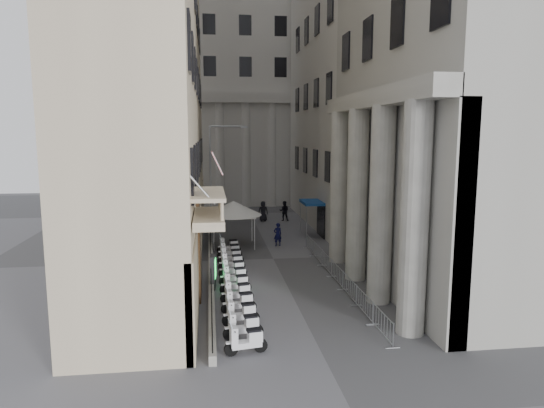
{
  "coord_description": "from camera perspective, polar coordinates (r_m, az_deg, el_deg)",
  "views": [
    {
      "loc": [
        -4.3,
        -13.14,
        8.67
      ],
      "look_at": [
        -0.67,
        14.77,
        4.5
      ],
      "focal_mm": 32.0,
      "sensor_mm": 36.0,
      "label": 1
    }
  ],
  "objects": [
    {
      "name": "pedestrian_c",
      "position": [
        47.65,
        -1.05,
        -0.85
      ],
      "size": [
        0.98,
        0.64,
        1.99
      ],
      "primitive_type": "imported",
      "rotation": [
        0.0,
        0.0,
        3.14
      ],
      "color": "black",
      "rests_on": "ground"
    },
    {
      "name": "street_lamp",
      "position": [
        36.46,
        -6.64,
        3.43
      ],
      "size": [
        2.94,
        0.86,
        9.17
      ],
      "rotation": [
        0.0,
        0.0,
        0.23
      ],
      "color": "#979AA0",
      "rests_on": "ground"
    },
    {
      "name": "barrier_0",
      "position": [
        22.04,
        12.85,
        -14.96
      ],
      "size": [
        0.6,
        2.4,
        1.1
      ],
      "primitive_type": null,
      "color": "#9A9DA1",
      "rests_on": "ground"
    },
    {
      "name": "barrier_4",
      "position": [
        31.05,
        6.43,
        -7.84
      ],
      "size": [
        0.6,
        2.4,
        1.1
      ],
      "primitive_type": null,
      "color": "#9A9DA1",
      "rests_on": "ground"
    },
    {
      "name": "barrier_6",
      "position": [
        35.75,
        4.51,
        -5.64
      ],
      "size": [
        0.6,
        2.4,
        1.1
      ],
      "primitive_type": null,
      "color": "#9A9DA1",
      "rests_on": "ground"
    },
    {
      "name": "scooter_1",
      "position": [
        21.38,
        -3.34,
        -15.51
      ],
      "size": [
        1.47,
        0.78,
        1.5
      ],
      "primitive_type": null,
      "rotation": [
        0.0,
        0.0,
        1.73
      ],
      "color": "silver",
      "rests_on": "ground"
    },
    {
      "name": "scooter_7",
      "position": [
        29.64,
        -4.58,
        -8.61
      ],
      "size": [
        1.47,
        0.78,
        1.5
      ],
      "primitive_type": null,
      "rotation": [
        0.0,
        0.0,
        1.73
      ],
      "color": "silver",
      "rests_on": "ground"
    },
    {
      "name": "scooter_4",
      "position": [
        25.46,
        -4.07,
        -11.5
      ],
      "size": [
        1.47,
        0.78,
        1.5
      ],
      "primitive_type": null,
      "rotation": [
        0.0,
        0.0,
        1.73
      ],
      "color": "silver",
      "rests_on": "ground"
    },
    {
      "name": "scooter_11",
      "position": [
        35.3,
        -5.06,
        -5.82
      ],
      "size": [
        1.47,
        0.78,
        1.5
      ],
      "primitive_type": null,
      "rotation": [
        0.0,
        0.0,
        1.73
      ],
      "color": "silver",
      "rests_on": "ground"
    },
    {
      "name": "scooter_3",
      "position": [
        24.09,
        -3.86,
        -12.69
      ],
      "size": [
        1.47,
        0.78,
        1.5
      ],
      "primitive_type": null,
      "rotation": [
        0.0,
        0.0,
        1.73
      ],
      "color": "silver",
      "rests_on": "ground"
    },
    {
      "name": "scooter_5",
      "position": [
        26.85,
        -4.26,
        -10.44
      ],
      "size": [
        1.47,
        0.78,
        1.5
      ],
      "primitive_type": null,
      "rotation": [
        0.0,
        0.0,
        1.73
      ],
      "color": "silver",
      "rests_on": "ground"
    },
    {
      "name": "scooter_0",
      "position": [
        20.04,
        -3.02,
        -17.21
      ],
      "size": [
        1.47,
        0.78,
        1.5
      ],
      "primitive_type": null,
      "rotation": [
        0.0,
        0.0,
        1.73
      ],
      "color": "silver",
      "rests_on": "ground"
    },
    {
      "name": "barrier_2",
      "position": [
        26.45,
        9.06,
        -10.81
      ],
      "size": [
        0.6,
        2.4,
        1.1
      ],
      "primitive_type": null,
      "color": "#9A9DA1",
      "rests_on": "ground"
    },
    {
      "name": "scooter_9",
      "position": [
        32.46,
        -4.84,
        -7.1
      ],
      "size": [
        1.47,
        0.78,
        1.5
      ],
      "primitive_type": null,
      "rotation": [
        0.0,
        0.0,
        1.73
      ],
      "color": "silver",
      "rests_on": "ground"
    },
    {
      "name": "scooter_10",
      "position": [
        33.88,
        -4.96,
        -6.43
      ],
      "size": [
        1.47,
        0.78,
        1.5
      ],
      "primitive_type": null,
      "rotation": [
        0.0,
        0.0,
        1.73
      ],
      "color": "silver",
      "rests_on": "ground"
    },
    {
      "name": "info_kiosk",
      "position": [
        27.47,
        -6.96,
        -7.93
      ],
      "size": [
        0.36,
        0.92,
        1.9
      ],
      "rotation": [
        0.0,
        0.0,
        -0.08
      ],
      "color": "black",
      "rests_on": "ground"
    },
    {
      "name": "left_building",
      "position": [
        36.26,
        -13.21,
        21.5
      ],
      "size": [
        5.0,
        36.0,
        34.0
      ],
      "primitive_type": "cube",
      "color": "beige",
      "rests_on": "ground"
    },
    {
      "name": "security_tent",
      "position": [
        37.11,
        -4.61,
        -0.52
      ],
      "size": [
        4.3,
        4.3,
        3.49
      ],
      "color": "silver",
      "rests_on": "ground"
    },
    {
      "name": "scooter_6",
      "position": [
        28.24,
        -4.43,
        -9.48
      ],
      "size": [
        1.47,
        0.78,
        1.5
      ],
      "primitive_type": null,
      "rotation": [
        0.0,
        0.0,
        1.73
      ],
      "color": "silver",
      "rests_on": "ground"
    },
    {
      "name": "flag",
      "position": [
        20.11,
        -6.11,
        -17.16
      ],
      "size": [
        1.0,
        1.4,
        8.2
      ],
      "primitive_type": null,
      "color": "#9E0C11",
      "rests_on": "ground"
    },
    {
      "name": "pedestrian_a",
      "position": [
        37.28,
        0.68,
        -3.61
      ],
      "size": [
        0.73,
        0.57,
        1.79
      ],
      "primitive_type": "imported",
      "rotation": [
        0.0,
        0.0,
        3.37
      ],
      "color": "black",
      "rests_on": "ground"
    },
    {
      "name": "barrier_5",
      "position": [
        33.39,
        5.4,
        -6.66
      ],
      "size": [
        0.6,
        2.4,
        1.1
      ],
      "primitive_type": null,
      "color": "#9A9DA1",
      "rests_on": "ground"
    },
    {
      "name": "iron_fence",
      "position": [
        32.32,
        -7.2,
        -7.2
      ],
      "size": [
        0.3,
        28.0,
        1.4
      ],
      "primitive_type": null,
      "color": "black",
      "rests_on": "ground"
    },
    {
      "name": "barrier_1",
      "position": [
        24.22,
        10.77,
        -12.7
      ],
      "size": [
        0.6,
        2.4,
        1.1
      ],
      "primitive_type": null,
      "color": "#9A9DA1",
      "rests_on": "ground"
    },
    {
      "name": "scooter_8",
      "position": [
        31.05,
        -4.72,
        -7.82
      ],
      "size": [
        1.47,
        0.78,
        1.5
      ],
      "primitive_type": null,
      "rotation": [
        0.0,
        0.0,
        1.73
      ],
      "color": "silver",
      "rests_on": "ground"
    },
    {
      "name": "barrier_3",
      "position": [
        28.73,
        7.63,
        -9.21
      ],
      "size": [
        0.6,
        2.4,
        1.1
      ],
      "primitive_type": null,
      "color": "#9A9DA1",
      "rests_on": "ground"
    },
    {
      "name": "pedestrian_b",
      "position": [
        47.9,
        1.44,
        -0.81
      ],
      "size": [
        1.08,
        0.92,
        1.97
      ],
      "primitive_type": "imported",
      "rotation": [
        0.0,
        0.0,
        2.95
      ],
      "color": "black",
      "rests_on": "ground"
    },
    {
      "name": "scooter_2",
      "position": [
        22.72,
        -3.61,
        -14.02
      ],
      "size": [
        1.47,
        0.78,
        1.5
      ],
      "primitive_type": null,
      "rotation": [
        0.0,
        0.0,
        1.73
      ],
      "color": "silver",
      "rests_on": "ground"
    },
    {
      "name": "blue_awning",
      "position": [
        40.97,
        4.66,
        -3.82
      ],
      "size": [
        1.6,
        3.0,
        3.0
      ],
      "primitive_type": null,
      "color": "navy",
      "rests_on": "ground"
    },
    {
      "name": "far_building",
      "position": [
        61.62,
        -3.49,
        14.3
      ],
      "size": [
        22.0,
        10.0,
        30.0
      ],
      "primitive_type": "cube",
      "color": "#AFACA5",
      "rests_on": "ground"
    }
  ]
}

